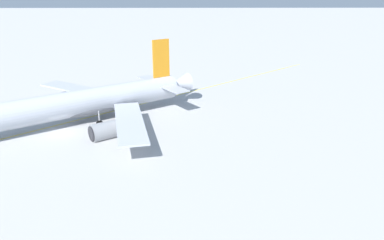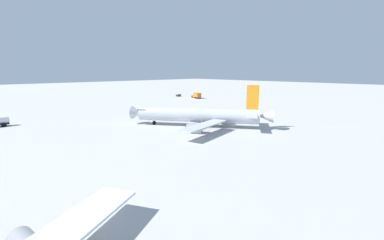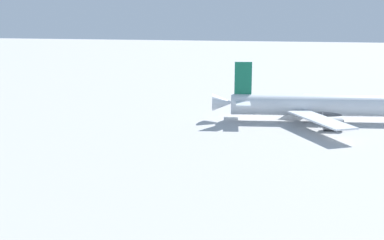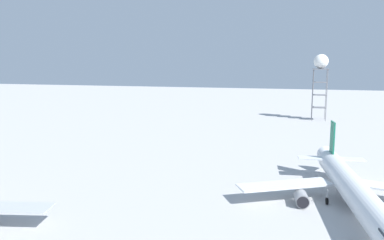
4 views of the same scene
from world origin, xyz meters
name	(u,v)px [view 3 (image 3 of 4)]	position (x,y,z in m)	size (l,w,h in m)	color
airliner_secondary	(327,106)	(30.12, -50.89, 2.93)	(42.98, 35.18, 11.06)	silver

